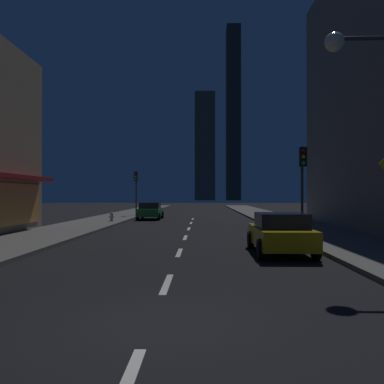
{
  "coord_description": "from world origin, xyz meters",
  "views": [
    {
      "loc": [
        0.83,
        -6.44,
        2.09
      ],
      "look_at": [
        0.0,
        26.68,
        2.32
      ],
      "focal_mm": 38.6,
      "sensor_mm": 36.0,
      "label": 1
    }
  ],
  "objects": [
    {
      "name": "traffic_light_near_right",
      "position": [
        5.5,
        12.83,
        3.19
      ],
      "size": [
        0.32,
        0.48,
        4.2
      ],
      "color": "#2D2D2D",
      "rests_on": "sidewalk_right"
    },
    {
      "name": "sidewalk_left",
      "position": [
        -7.0,
        32.0,
        0.07
      ],
      "size": [
        4.0,
        76.0,
        0.15
      ],
      "primitive_type": "cube",
      "color": "#605E59",
      "rests_on": "ground"
    },
    {
      "name": "car_parked_near",
      "position": [
        3.6,
        8.25,
        0.74
      ],
      "size": [
        1.98,
        4.24,
        1.45
      ],
      "color": "gold",
      "rests_on": "ground"
    },
    {
      "name": "ground_plane",
      "position": [
        0.0,
        32.0,
        -0.05
      ],
      "size": [
        78.0,
        136.0,
        0.1
      ],
      "primitive_type": "cube",
      "color": "black"
    },
    {
      "name": "skyscraper_distant_mid",
      "position": [
        12.73,
        152.28,
        33.28
      ],
      "size": [
        5.24,
        8.68,
        66.56
      ],
      "primitive_type": "cube",
      "color": "#323026",
      "rests_on": "ground"
    },
    {
      "name": "skyscraper_distant_tall",
      "position": [
        1.8,
        152.46,
        20.72
      ],
      "size": [
        7.72,
        6.94,
        41.44
      ],
      "primitive_type": "cube",
      "color": "#4C4839",
      "rests_on": "ground"
    },
    {
      "name": "fire_hydrant_far_left",
      "position": [
        -5.9,
        23.96,
        0.45
      ],
      "size": [
        0.42,
        0.3,
        0.65
      ],
      "color": "#B2B2B2",
      "rests_on": "sidewalk_left"
    },
    {
      "name": "street_lamp_right",
      "position": [
        5.38,
        5.38,
        5.07
      ],
      "size": [
        1.96,
        0.56,
        6.58
      ],
      "color": "#38383D",
      "rests_on": "sidewalk_right"
    },
    {
      "name": "lane_marking_center",
      "position": [
        0.0,
        13.6,
        0.01
      ],
      "size": [
        0.16,
        33.4,
        0.01
      ],
      "color": "silver",
      "rests_on": "ground"
    },
    {
      "name": "sidewalk_right",
      "position": [
        7.0,
        32.0,
        0.07
      ],
      "size": [
        4.0,
        76.0,
        0.15
      ],
      "primitive_type": "cube",
      "color": "#605E59",
      "rests_on": "ground"
    },
    {
      "name": "traffic_light_far_left",
      "position": [
        -5.5,
        32.67,
        3.19
      ],
      "size": [
        0.32,
        0.48,
        4.2
      ],
      "color": "#2D2D2D",
      "rests_on": "sidewalk_left"
    },
    {
      "name": "car_parked_far",
      "position": [
        -3.6,
        28.56,
        0.74
      ],
      "size": [
        1.98,
        4.24,
        1.45
      ],
      "color": "#1E722D",
      "rests_on": "ground"
    }
  ]
}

